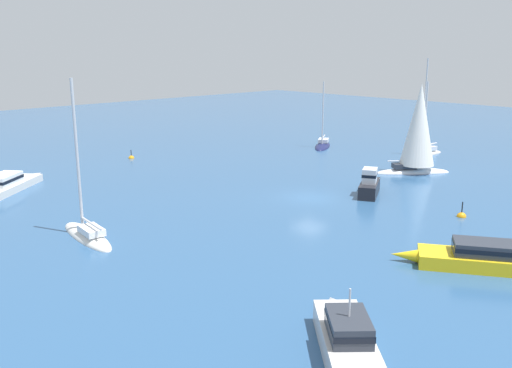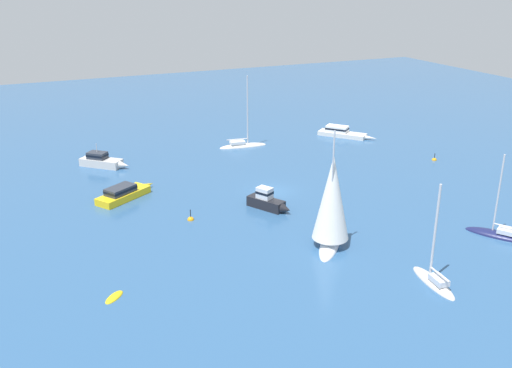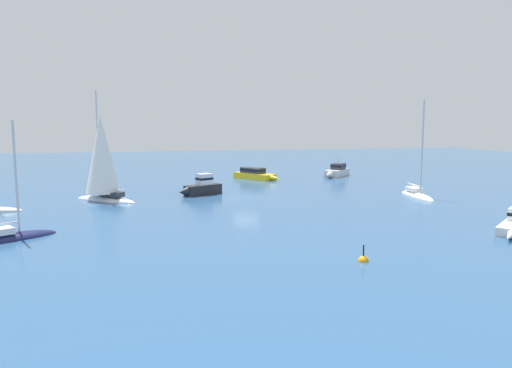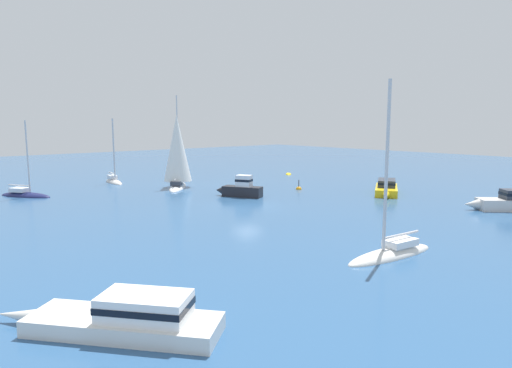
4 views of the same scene
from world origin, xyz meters
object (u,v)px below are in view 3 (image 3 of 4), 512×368
(powerboat, at_px, (337,171))
(mooring_buoy, at_px, (363,261))
(launch, at_px, (201,187))
(dinghy, at_px, (107,179))
(yacht, at_px, (417,195))
(ketch, at_px, (102,160))
(motor_cruiser, at_px, (255,174))
(channel_buoy, at_px, (198,185))
(sloop, at_px, (9,238))

(powerboat, distance_m, mooring_buoy, 41.70)
(launch, height_order, powerboat, powerboat)
(dinghy, xyz_separation_m, launch, (-17.45, -10.53, 0.80))
(yacht, height_order, ketch, ketch)
(dinghy, bearing_deg, powerboat, -143.94)
(ketch, bearing_deg, motor_cruiser, -103.28)
(motor_cruiser, bearing_deg, mooring_buoy, -36.92)
(mooring_buoy, bearing_deg, dinghy, 20.49)
(ketch, height_order, channel_buoy, ketch)
(mooring_buoy, bearing_deg, motor_cruiser, -4.39)
(sloop, relative_size, ketch, 0.74)
(launch, relative_size, powerboat, 0.87)
(motor_cruiser, distance_m, launch, 15.40)
(powerboat, relative_size, channel_buoy, 4.03)
(yacht, xyz_separation_m, channel_buoy, (14.14, 20.68, -0.20))
(launch, height_order, channel_buoy, launch)
(motor_cruiser, relative_size, dinghy, 3.62)
(motor_cruiser, relative_size, mooring_buoy, 5.87)
(dinghy, relative_size, powerboat, 0.35)
(launch, relative_size, channel_buoy, 3.49)
(motor_cruiser, xyz_separation_m, dinghy, (4.75, 19.26, -0.63))
(powerboat, xyz_separation_m, mooring_buoy, (-39.03, 14.68, -0.70))
(yacht, bearing_deg, powerboat, -171.05)
(dinghy, xyz_separation_m, ketch, (-18.93, -0.95, 3.92))
(sloop, height_order, powerboat, sloop)
(motor_cruiser, distance_m, powerboat, 11.71)
(sloop, bearing_deg, channel_buoy, 26.54)
(motor_cruiser, xyz_separation_m, sloop, (-29.15, 23.05, -0.49))
(launch, xyz_separation_m, channel_buoy, (7.99, -0.55, -0.79))
(sloop, distance_m, dinghy, 34.12)
(dinghy, distance_m, channel_buoy, 14.57)
(powerboat, distance_m, channel_buoy, 20.49)
(sloop, xyz_separation_m, powerboat, (29.37, -34.76, 0.57))
(sloop, distance_m, ketch, 16.16)
(channel_buoy, height_order, mooring_buoy, channel_buoy)
(yacht, xyz_separation_m, dinghy, (23.60, 31.76, -0.21))
(yacht, distance_m, channel_buoy, 25.05)
(yacht, distance_m, motor_cruiser, 22.62)
(ketch, bearing_deg, launch, -132.26)
(dinghy, height_order, mooring_buoy, mooring_buoy)
(powerboat, xyz_separation_m, ketch, (-14.39, 30.01, 3.21))
(sloop, xyz_separation_m, mooring_buoy, (-9.66, -20.07, -0.13))
(yacht, relative_size, channel_buoy, 7.22)
(powerboat, bearing_deg, sloop, -6.86)
(dinghy, height_order, powerboat, powerboat)
(launch, bearing_deg, sloop, 20.46)
(sloop, distance_m, mooring_buoy, 22.28)
(ketch, bearing_deg, powerboat, -115.42)
(motor_cruiser, height_order, launch, launch)
(dinghy, distance_m, powerboat, 31.30)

